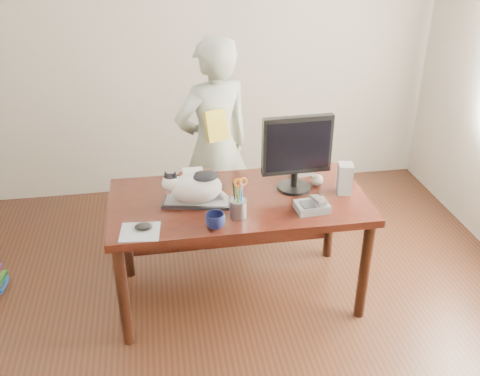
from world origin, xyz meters
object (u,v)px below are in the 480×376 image
Objects in this scene: desk at (237,212)px; calculator at (300,167)px; speaker at (345,179)px; baseball at (317,180)px; keyboard at (197,202)px; cat at (194,186)px; phone at (312,206)px; book_stack at (195,177)px; pen_cup at (238,206)px; mouse at (143,227)px; person at (214,148)px; monitor at (297,150)px; coffee_mug at (215,221)px.

calculator is (0.48, 0.24, 0.18)m from desk.
baseball is at bearing 150.51° from speaker.
cat is (-0.01, 0.00, 0.11)m from keyboard.
keyboard is 0.70m from phone.
book_stack is (-0.66, 0.49, 0.01)m from phone.
book_stack is at bearing 96.98° from cat.
speaker is (0.71, 0.19, 0.03)m from pen_cup.
baseball is (0.53, 0.01, 0.19)m from desk.
desk is 15.27× the size of mouse.
pen_cup is 1.20× the size of calculator.
book_stack reaches higher than mouse.
desk is 7.50× the size of calculator.
person is at bearing 141.14° from calculator.
desk is 0.40m from cat.
cat is at bearing -171.64° from keyboard.
pen_cup reaches higher than book_stack.
speaker reaches higher than mouse.
pen_cup is (-0.41, -0.27, -0.21)m from monitor.
monitor is at bearing 175.28° from speaker.
speaker is at bearing -40.98° from baseball.
phone is (0.04, -0.27, -0.25)m from monitor.
book_stack reaches higher than keyboard.
coffee_mug is at bearing -150.32° from speaker.
person is (0.19, 0.68, 0.05)m from keyboard.
book_stack is (0.34, 0.55, 0.01)m from mouse.
person is (-0.45, 0.61, -0.22)m from monitor.
pen_cup is 1.12× the size of book_stack.
cat is 1.79× the size of book_stack.
monitor reaches higher than coffee_mug.
monitor is at bearing 33.42° from pen_cup.
speaker is 0.40m from calculator.
person reaches higher than speaker.
desk is 0.56m from baseball.
keyboard is 0.71m from person.
mouse is at bearing -174.38° from pen_cup.
pen_cup is 0.73m from speaker.
coffee_mug is at bearing -147.10° from pen_cup.
person reaches higher than phone.
phone is 0.53m from calculator.
speaker is (0.26, 0.18, 0.07)m from phone.
desk is 3.66× the size of keyboard.
pen_cup is at bearing -26.95° from cat.
monitor reaches higher than mouse.
cat reaches higher than speaker.
mouse is 0.46× the size of book_stack.
person is (-0.03, 0.88, -0.01)m from pen_cup.
cat reaches higher than keyboard.
mouse is at bearing -157.72° from speaker.
coffee_mug is (-0.19, -0.39, 0.19)m from desk.
person is at bearing 86.78° from keyboard.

